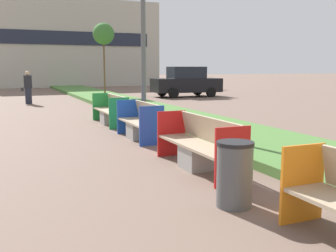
{
  "coord_description": "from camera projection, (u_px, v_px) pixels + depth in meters",
  "views": [
    {
      "loc": [
        -2.33,
        1.79,
        1.84
      ],
      "look_at": [
        0.9,
        9.35,
        0.6
      ],
      "focal_mm": 42.0,
      "sensor_mm": 36.0,
      "label": 1
    }
  ],
  "objects": [
    {
      "name": "litter_bin",
      "position": [
        235.0,
        174.0,
        5.17
      ],
      "size": [
        0.49,
        0.49,
        0.88
      ],
      "color": "#4C4F51",
      "rests_on": "ground"
    },
    {
      "name": "building_backdrop",
      "position": [
        66.0,
        45.0,
        39.11
      ],
      "size": [
        16.64,
        8.54,
        8.0
      ],
      "color": "#B2AD9E",
      "rests_on": "ground"
    },
    {
      "name": "bench_green_frame",
      "position": [
        111.0,
        113.0,
        12.75
      ],
      "size": [
        0.65,
        2.25,
        0.94
      ],
      "color": "#9E9B96",
      "rests_on": "ground"
    },
    {
      "name": "sapling_tree_far",
      "position": [
        104.0,
        34.0,
        22.92
      ],
      "size": [
        1.26,
        1.26,
        4.39
      ],
      "color": "brown",
      "rests_on": "ground"
    },
    {
      "name": "parked_car_distant",
      "position": [
        186.0,
        82.0,
        24.36
      ],
      "size": [
        4.3,
        2.01,
        1.86
      ],
      "rotation": [
        0.0,
        0.0,
        -0.06
      ],
      "color": "black",
      "rests_on": "ground"
    },
    {
      "name": "pedestrian_walking",
      "position": [
        28.0,
        87.0,
        19.56
      ],
      "size": [
        0.53,
        0.24,
        1.65
      ],
      "color": "#232633",
      "rests_on": "ground"
    },
    {
      "name": "bench_blue_frame",
      "position": [
        140.0,
        125.0,
        10.1
      ],
      "size": [
        0.65,
        1.91,
        0.94
      ],
      "color": "#9E9B96",
      "rests_on": "ground"
    },
    {
      "name": "planter_grass_strip",
      "position": [
        204.0,
        126.0,
        11.7
      ],
      "size": [
        2.8,
        120.0,
        0.18
      ],
      "color": "#4C7A38",
      "rests_on": "ground"
    },
    {
      "name": "bench_red_frame",
      "position": [
        199.0,
        148.0,
        7.14
      ],
      "size": [
        0.65,
        2.39,
        0.94
      ],
      "color": "#9E9B96",
      "rests_on": "ground"
    }
  ]
}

